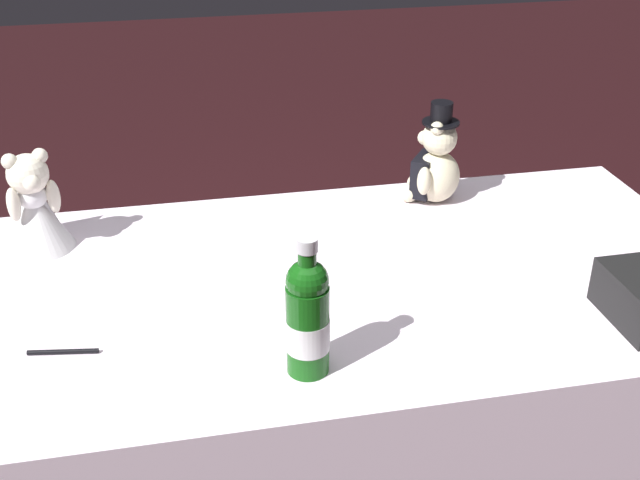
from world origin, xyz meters
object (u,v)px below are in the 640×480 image
(teddy_bear_bride, at_px, (32,205))
(signing_pen, at_px, (60,352))
(champagne_bottle, at_px, (308,316))
(teddy_bear_groom, at_px, (434,165))

(teddy_bear_bride, xyz_separation_m, signing_pen, (0.09, -0.47, -0.10))
(champagne_bottle, relative_size, signing_pen, 1.95)
(champagne_bottle, xyz_separation_m, signing_pen, (-0.47, 0.14, -0.12))
(teddy_bear_groom, bearing_deg, champagne_bottle, -125.08)
(teddy_bear_bride, distance_m, champagne_bottle, 0.83)
(teddy_bear_groom, height_order, champagne_bottle, champagne_bottle)
(teddy_bear_bride, height_order, champagne_bottle, champagne_bottle)
(teddy_bear_groom, xyz_separation_m, champagne_bottle, (-0.47, -0.67, 0.02))
(champagne_bottle, distance_m, signing_pen, 0.50)
(teddy_bear_bride, distance_m, signing_pen, 0.49)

